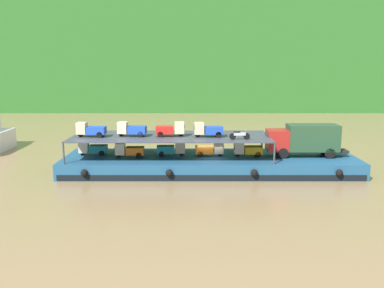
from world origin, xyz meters
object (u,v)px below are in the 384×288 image
at_px(mini_truck_upper_stern, 91,130).
at_px(mini_truck_upper_fore, 171,129).
at_px(mini_truck_lower_fore, 210,149).
at_px(mini_truck_upper_bow, 208,130).
at_px(covered_lorry, 305,139).
at_px(mini_truck_lower_stern, 93,148).
at_px(motorcycle_upper_port, 240,135).
at_px(mini_truck_lower_mid, 172,149).
at_px(mini_truck_lower_aft, 130,150).
at_px(mini_truck_lower_bow, 248,149).
at_px(mini_truck_upper_mid, 132,129).
at_px(cargo_barge, 210,164).

bearing_deg(mini_truck_upper_stern, mini_truck_upper_fore, 2.14).
distance_m(mini_truck_lower_fore, mini_truck_upper_bow, 2.11).
height_order(covered_lorry, mini_truck_lower_stern, covered_lorry).
bearing_deg(motorcycle_upper_port, mini_truck_upper_bow, 152.18).
bearing_deg(mini_truck_upper_stern, mini_truck_lower_mid, 6.03).
relative_size(mini_truck_lower_aft, mini_truck_lower_bow, 1.01).
relative_size(mini_truck_lower_mid, mini_truck_upper_mid, 1.00).
height_order(mini_truck_upper_stern, motorcycle_upper_port, mini_truck_upper_stern).
relative_size(mini_truck_lower_aft, motorcycle_upper_port, 1.46).
bearing_deg(covered_lorry, mini_truck_lower_stern, 178.42).
bearing_deg(covered_lorry, mini_truck_lower_bow, 179.97).
bearing_deg(mini_truck_lower_aft, cargo_barge, 3.25).
xyz_separation_m(mini_truck_lower_fore, mini_truck_upper_bow, (-0.25, -0.64, 2.00)).
bearing_deg(mini_truck_lower_bow, mini_truck_upper_stern, -178.10).
distance_m(cargo_barge, mini_truck_upper_mid, 8.31).
height_order(mini_truck_upper_fore, mini_truck_upper_bow, same).
relative_size(mini_truck_lower_bow, motorcycle_upper_port, 1.45).
bearing_deg(covered_lorry, cargo_barge, 179.76).
bearing_deg(mini_truck_upper_stern, mini_truck_upper_bow, -0.16).
xyz_separation_m(mini_truck_lower_stern, mini_truck_upper_fore, (7.74, -0.78, 2.00)).
distance_m(mini_truck_lower_fore, mini_truck_upper_mid, 7.83).
height_order(mini_truck_lower_stern, motorcycle_upper_port, motorcycle_upper_port).
bearing_deg(mini_truck_upper_fore, mini_truck_upper_mid, 179.73).
relative_size(cargo_barge, mini_truck_lower_aft, 10.14).
relative_size(mini_truck_upper_fore, mini_truck_upper_bow, 0.99).
bearing_deg(mini_truck_lower_fore, mini_truck_lower_bow, -1.72).
bearing_deg(mini_truck_lower_stern, mini_truck_upper_fore, -5.75).
xyz_separation_m(mini_truck_upper_stern, mini_truck_upper_bow, (11.14, -0.03, 0.00)).
bearing_deg(mini_truck_upper_bow, mini_truck_lower_stern, 174.47).
bearing_deg(mini_truck_lower_bow, covered_lorry, -0.03).
distance_m(mini_truck_lower_aft, mini_truck_upper_mid, 2.02).
bearing_deg(motorcycle_upper_port, mini_truck_lower_mid, 159.82).
xyz_separation_m(mini_truck_lower_stern, motorcycle_upper_port, (14.13, -2.59, 1.74)).
distance_m(mini_truck_upper_bow, motorcycle_upper_port, 3.23).
relative_size(covered_lorry, mini_truck_upper_mid, 2.82).
bearing_deg(mini_truck_upper_bow, covered_lorry, 3.22).
bearing_deg(covered_lorry, mini_truck_lower_aft, -178.63).
relative_size(mini_truck_lower_stern, mini_truck_upper_mid, 1.00).
height_order(mini_truck_lower_aft, mini_truck_upper_mid, mini_truck_upper_mid).
xyz_separation_m(mini_truck_lower_mid, mini_truck_lower_bow, (7.40, -0.31, 0.00)).
distance_m(mini_truck_upper_fore, mini_truck_upper_bow, 3.56).
xyz_separation_m(mini_truck_lower_stern, mini_truck_upper_stern, (0.14, -1.06, 2.00)).
height_order(cargo_barge, mini_truck_lower_stern, mini_truck_lower_stern).
xyz_separation_m(mini_truck_lower_aft, mini_truck_lower_bow, (11.43, 0.41, 0.00)).
xyz_separation_m(cargo_barge, mini_truck_lower_fore, (0.00, 0.07, 1.44)).
distance_m(cargo_barge, mini_truck_lower_aft, 7.93).
bearing_deg(mini_truck_upper_mid, covered_lorry, 0.66).
relative_size(mini_truck_upper_stern, mini_truck_upper_fore, 1.00).
bearing_deg(motorcycle_upper_port, mini_truck_upper_fore, 164.14).
height_order(covered_lorry, mini_truck_lower_fore, covered_lorry).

